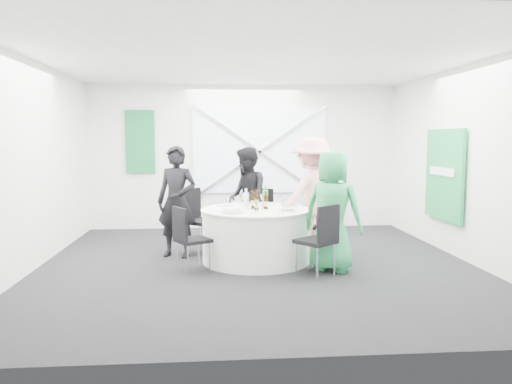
{
  "coord_description": "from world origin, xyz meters",
  "views": [
    {
      "loc": [
        -0.58,
        -6.79,
        1.74
      ],
      "look_at": [
        0.0,
        0.2,
        1.0
      ],
      "focal_mm": 35.0,
      "sensor_mm": 36.0,
      "label": 1
    }
  ],
  "objects": [
    {
      "name": "person_woman_green",
      "position": [
        0.96,
        -0.38,
        0.8
      ],
      "size": [
        0.94,
        0.84,
        1.61
      ],
      "primitive_type": "imported",
      "rotation": [
        0.0,
        0.0,
        2.6
      ],
      "color": "#2B9E57",
      "rests_on": "floor"
    },
    {
      "name": "window_panel",
      "position": [
        0.3,
        2.96,
        1.5
      ],
      "size": [
        2.6,
        0.03,
        1.6
      ],
      "primitive_type": "cube",
      "color": "silver",
      "rests_on": "wall_back"
    },
    {
      "name": "green_banner",
      "position": [
        -2.0,
        2.95,
        1.7
      ],
      "size": [
        0.55,
        0.04,
        1.2
      ],
      "primitive_type": "cube",
      "color": "#13602E",
      "rests_on": "wall_back"
    },
    {
      "name": "beer_bottle_a",
      "position": [
        -0.04,
        0.2,
        0.86
      ],
      "size": [
        0.06,
        0.06,
        0.27
      ],
      "color": "#3B200A",
      "rests_on": "banquet_table"
    },
    {
      "name": "ceiling",
      "position": [
        0.0,
        0.0,
        2.8
      ],
      "size": [
        6.0,
        6.0,
        0.0
      ],
      "primitive_type": "plane",
      "rotation": [
        3.14,
        0.0,
        0.0
      ],
      "color": "silver",
      "rests_on": "wall_back"
    },
    {
      "name": "plate_front_left",
      "position": [
        -0.35,
        -0.15,
        0.77
      ],
      "size": [
        0.29,
        0.29,
        0.01
      ],
      "color": "silver",
      "rests_on": "banquet_table"
    },
    {
      "name": "chair_front_right",
      "position": [
        0.74,
        -0.71,
        0.55
      ],
      "size": [
        0.59,
        0.6,
        0.93
      ],
      "rotation": [
        0.0,
        0.0,
        3.82
      ],
      "color": "black",
      "rests_on": "floor"
    },
    {
      "name": "wall_front",
      "position": [
        0.0,
        -3.0,
        1.4
      ],
      "size": [
        6.0,
        0.0,
        6.0
      ],
      "primitive_type": "plane",
      "rotation": [
        -1.57,
        0.0,
        0.0
      ],
      "color": "silver",
      "rests_on": "floor"
    },
    {
      "name": "plate_back",
      "position": [
        -0.02,
        0.71,
        0.77
      ],
      "size": [
        0.25,
        0.25,
        0.01
      ],
      "color": "silver",
      "rests_on": "banquet_table"
    },
    {
      "name": "wine_glass_e",
      "position": [
        0.35,
        0.0,
        0.88
      ],
      "size": [
        0.07,
        0.07,
        0.17
      ],
      "color": "white",
      "rests_on": "banquet_table"
    },
    {
      "name": "plate_back_right",
      "position": [
        0.5,
        0.44,
        0.78
      ],
      "size": [
        0.29,
        0.29,
        0.04
      ],
      "color": "silver",
      "rests_on": "banquet_table"
    },
    {
      "name": "fork_c",
      "position": [
        0.19,
        0.74,
        0.76
      ],
      "size": [
        0.15,
        0.02,
        0.01
      ],
      "primitive_type": "cube",
      "rotation": [
        0.0,
        0.0,
        1.54
      ],
      "color": "silver",
      "rests_on": "banquet_table"
    },
    {
      "name": "window_brace_a",
      "position": [
        0.3,
        2.92,
        1.5
      ],
      "size": [
        2.63,
        0.05,
        1.84
      ],
      "primitive_type": "cube",
      "rotation": [
        0.0,
        0.97,
        0.0
      ],
      "color": "silver",
      "rests_on": "window_panel"
    },
    {
      "name": "clear_water_bottle",
      "position": [
        -0.14,
        0.2,
        0.87
      ],
      "size": [
        0.08,
        0.08,
        0.29
      ],
      "color": "white",
      "rests_on": "banquet_table"
    },
    {
      "name": "knife_d",
      "position": [
        0.35,
        0.66,
        0.76
      ],
      "size": [
        0.1,
        0.13,
        0.01
      ],
      "primitive_type": "cube",
      "rotation": [
        0.0,
        0.0,
        0.63
      ],
      "color": "silver",
      "rests_on": "banquet_table"
    },
    {
      "name": "fork_d",
      "position": [
        0.57,
        0.3,
        0.76
      ],
      "size": [
        0.08,
        0.14,
        0.01
      ],
      "primitive_type": "cube",
      "rotation": [
        0.0,
        0.0,
        0.47
      ],
      "color": "silver",
      "rests_on": "banquet_table"
    },
    {
      "name": "chair_back_right",
      "position": [
        1.15,
        0.58,
        0.49
      ],
      "size": [
        0.49,
        0.48,
        0.84
      ],
      "rotation": [
        0.0,
        0.0,
        -1.25
      ],
      "color": "black",
      "rests_on": "floor"
    },
    {
      "name": "plate_front_right",
      "position": [
        0.41,
        -0.07,
        0.78
      ],
      "size": [
        0.27,
        0.27,
        0.04
      ],
      "color": "silver",
      "rests_on": "banquet_table"
    },
    {
      "name": "wall_back",
      "position": [
        0.0,
        3.0,
        1.4
      ],
      "size": [
        6.0,
        0.0,
        6.0
      ],
      "primitive_type": "plane",
      "rotation": [
        1.57,
        0.0,
        0.0
      ],
      "color": "silver",
      "rests_on": "floor"
    },
    {
      "name": "chair_back",
      "position": [
        0.17,
        1.27,
        0.55
      ],
      "size": [
        0.48,
        0.49,
        0.93
      ],
      "rotation": [
        0.0,
        0.0,
        -0.16
      ],
      "color": "black",
      "rests_on": "floor"
    },
    {
      "name": "fork_a",
      "position": [
        -0.54,
        0.01,
        0.76
      ],
      "size": [
        0.1,
        0.13,
        0.01
      ],
      "primitive_type": "cube",
      "rotation": [
        0.0,
        0.0,
        -2.5
      ],
      "color": "silver",
      "rests_on": "banquet_table"
    },
    {
      "name": "banquet_table",
      "position": [
        0.0,
        0.2,
        0.38
      ],
      "size": [
        1.56,
        1.56,
        0.76
      ],
      "color": "white",
      "rests_on": "floor"
    },
    {
      "name": "window_brace_b",
      "position": [
        0.3,
        2.92,
        1.5
      ],
      "size": [
        2.63,
        0.05,
        1.84
      ],
      "primitive_type": "cube",
      "rotation": [
        0.0,
        -0.97,
        0.0
      ],
      "color": "silver",
      "rests_on": "window_panel"
    },
    {
      "name": "floor",
      "position": [
        0.0,
        0.0,
        0.0
      ],
      "size": [
        6.0,
        6.0,
        0.0
      ],
      "primitive_type": "plane",
      "color": "black",
      "rests_on": "ground"
    },
    {
      "name": "person_woman_pink",
      "position": [
        0.9,
        0.67,
        0.89
      ],
      "size": [
        1.27,
        1.01,
        1.78
      ],
      "primitive_type": "imported",
      "rotation": [
        0.0,
        0.0,
        -2.66
      ],
      "color": "#F9A7A1",
      "rests_on": "floor"
    },
    {
      "name": "knife_c",
      "position": [
        -0.2,
        0.74,
        0.76
      ],
      "size": [
        0.15,
        0.02,
        0.01
      ],
      "primitive_type": "cube",
      "rotation": [
        0.0,
        0.0,
        1.63
      ],
      "color": "silver",
      "rests_on": "banquet_table"
    },
    {
      "name": "plate_back_left",
      "position": [
        -0.43,
        0.54,
        0.77
      ],
      "size": [
        0.26,
        0.26,
        0.01
      ],
      "color": "silver",
      "rests_on": "banquet_table"
    },
    {
      "name": "green_water_bottle",
      "position": [
        0.14,
        0.24,
        0.89
      ],
      "size": [
        0.08,
        0.08,
        0.33
      ],
      "color": "green",
      "rests_on": "banquet_table"
    },
    {
      "name": "wine_glass_d",
      "position": [
        -0.02,
        -0.15,
        0.88
      ],
      "size": [
        0.07,
        0.07,
        0.17
      ],
      "color": "white",
      "rests_on": "banquet_table"
    },
    {
      "name": "green_sign",
      "position": [
        2.94,
        0.6,
        1.2
      ],
      "size": [
        0.05,
        1.2,
        1.4
      ],
      "primitive_type": "cube",
      "color": "#1A9042",
      "rests_on": "wall_right"
    },
    {
      "name": "chair_back_left",
      "position": [
        -0.86,
        0.91,
        0.58
      ],
      "size": [
        0.63,
        0.63,
        0.98
      ],
      "rotation": [
        0.0,
        0.0,
        0.88
      ],
      "color": "black",
      "rests_on": "floor"
    },
    {
      "name": "wall_left",
      "position": [
        -3.0,
        0.0,
        1.4
      ],
      "size": [
        0.0,
        6.0,
        6.0
      ],
      "primitive_type": "plane",
      "rotation": [
        1.57,
        0.0,
        1.57
      ],
      "color": "silver",
      "rests_on": "floor"
    },
    {
      "name": "beer_bottle_b",
      "position": [
        0.0,
        0.28,
        0.86
      ],
      "size": [
        0.06,
        0.06,
        0.27
      ],
      "color": "#3B200A",
      "rests_on": "banquet_table"
    },
    {
      "name": "knife_a",
      "position": [
        -0.29,
        -0.3,
        0.76
      ],
      "size": [
        0.11,
        0.12,
        0.01
      ],
      "primitive_type": "cube",
      "rotation": [
        0.0,
        0.0,
        -2.4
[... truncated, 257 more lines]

